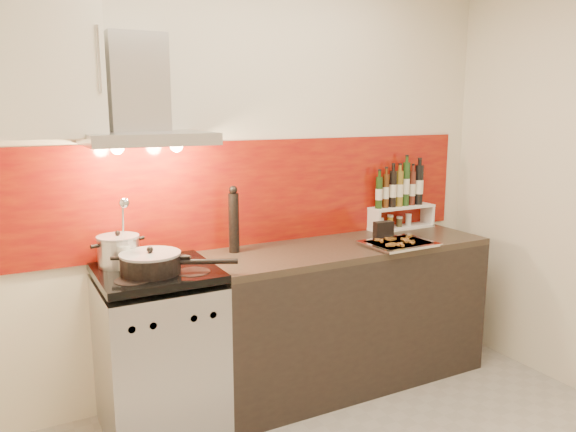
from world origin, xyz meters
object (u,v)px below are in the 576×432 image
counter (346,313)px  baking_tray (399,243)px  saute_pan (152,263)px  range_stove (160,353)px  pepper_mill (234,220)px  stock_pot (119,251)px

counter → baking_tray: 0.56m
saute_pan → baking_tray: bearing=-3.8°
range_stove → baking_tray: size_ratio=2.14×
counter → pepper_mill: pepper_mill is taller
range_stove → stock_pot: size_ratio=4.14×
counter → pepper_mill: 0.96m
counter → baking_tray: bearing=-34.7°
stock_pot → baking_tray: (1.61, -0.32, -0.08)m
stock_pot → saute_pan: size_ratio=0.39×
saute_pan → baking_tray: (1.49, -0.10, -0.05)m
stock_pot → saute_pan: (0.12, -0.22, -0.03)m
saute_pan → baking_tray: 1.49m
stock_pot → baking_tray: bearing=-11.3°
range_stove → stock_pot: bearing=135.8°
range_stove → counter: (1.20, 0.00, 0.01)m
saute_pan → pepper_mill: (0.54, 0.23, 0.13)m
stock_pot → saute_pan: bearing=-61.9°
counter → pepper_mill: size_ratio=4.58×
range_stove → baking_tray: (1.45, -0.17, 0.47)m
range_stove → pepper_mill: (0.51, 0.16, 0.65)m
saute_pan → pepper_mill: size_ratio=1.42×
range_stove → counter: 1.20m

